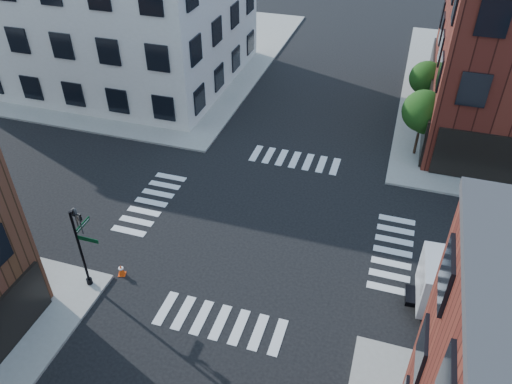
{
  "coord_description": "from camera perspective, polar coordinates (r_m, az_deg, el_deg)",
  "views": [
    {
      "loc": [
        5.86,
        -20.27,
        18.16
      ],
      "look_at": [
        -0.39,
        -0.36,
        2.5
      ],
      "focal_mm": 35.0,
      "sensor_mm": 36.0,
      "label": 1
    }
  ],
  "objects": [
    {
      "name": "ground",
      "position": [
        27.84,
        1.0,
        -3.84
      ],
      "size": [
        120.0,
        120.0,
        0.0
      ],
      "primitive_type": "plane",
      "color": "black",
      "rests_on": "ground"
    },
    {
      "name": "sidewalk_nw",
      "position": [
        52.46,
        -15.21,
        15.47
      ],
      "size": [
        30.0,
        30.0,
        0.15
      ],
      "primitive_type": "cube",
      "color": "gray",
      "rests_on": "ground"
    },
    {
      "name": "building_nw",
      "position": [
        45.76,
        -17.31,
        19.28
      ],
      "size": [
        22.0,
        16.0,
        11.0
      ],
      "primitive_type": "cube",
      "color": "beige",
      "rests_on": "ground"
    },
    {
      "name": "tree_near",
      "position": [
        33.81,
        18.64,
        8.53
      ],
      "size": [
        2.69,
        2.69,
        4.49
      ],
      "color": "black",
      "rests_on": "ground"
    },
    {
      "name": "tree_far",
      "position": [
        39.38,
        18.91,
        12.05
      ],
      "size": [
        2.43,
        2.43,
        4.07
      ],
      "color": "black",
      "rests_on": "ground"
    },
    {
      "name": "signal_pole",
      "position": [
        24.03,
        -19.36,
        -5.24
      ],
      "size": [
        1.29,
        1.24,
        4.6
      ],
      "color": "black",
      "rests_on": "ground"
    },
    {
      "name": "traffic_cone",
      "position": [
        25.78,
        -15.15,
        -8.6
      ],
      "size": [
        0.44,
        0.44,
        0.65
      ],
      "rotation": [
        0.0,
        0.0,
        0.31
      ],
      "color": "#FF460B",
      "rests_on": "ground"
    }
  ]
}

